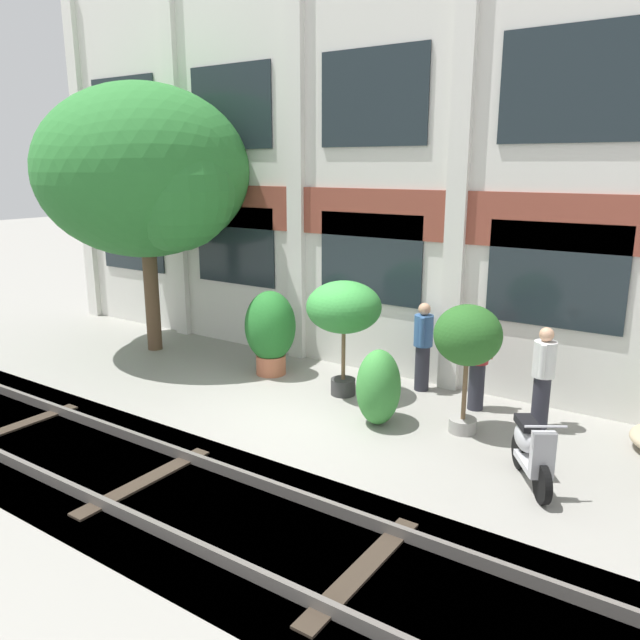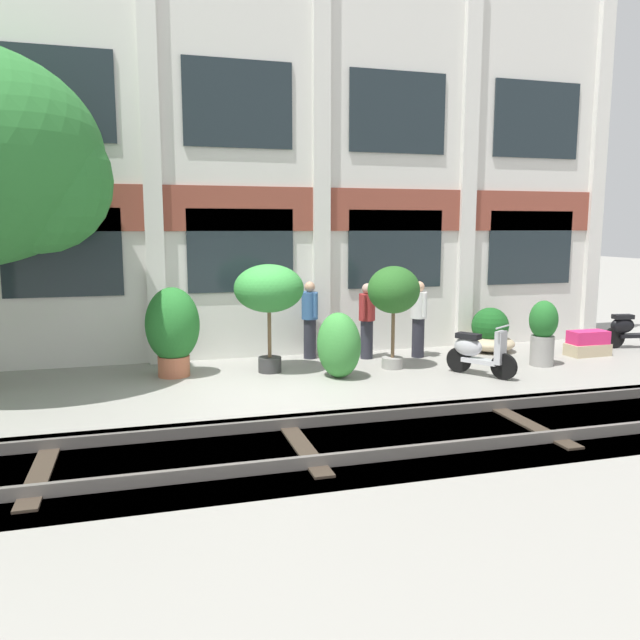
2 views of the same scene
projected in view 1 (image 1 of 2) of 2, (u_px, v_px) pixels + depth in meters
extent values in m
plane|color=gray|center=(295.00, 409.00, 10.45)|extent=(80.00, 80.00, 0.00)
cube|color=silver|center=(379.00, 158.00, 11.64)|extent=(17.08, 0.50, 8.20)
cube|color=brown|center=(371.00, 213.00, 11.66)|extent=(17.08, 0.06, 0.90)
cube|color=silver|center=(82.00, 160.00, 16.05)|extent=(0.36, 0.16, 8.20)
cube|color=silver|center=(175.00, 159.00, 14.18)|extent=(0.36, 0.16, 8.20)
cube|color=silver|center=(296.00, 159.00, 12.32)|extent=(0.36, 0.16, 8.20)
cube|color=silver|center=(459.00, 157.00, 10.46)|extent=(0.36, 0.16, 8.20)
cube|color=#1E282D|center=(132.00, 236.00, 15.59)|extent=(2.19, 0.04, 1.70)
cube|color=#1E282D|center=(235.00, 246.00, 13.72)|extent=(2.19, 0.04, 1.70)
cube|color=#1E282D|center=(370.00, 258.00, 11.86)|extent=(2.19, 0.04, 1.70)
cube|color=#1E282D|center=(555.00, 276.00, 10.00)|extent=(2.19, 0.04, 1.70)
cube|color=#1E282D|center=(123.00, 114.00, 14.88)|extent=(2.19, 0.04, 1.70)
cube|color=#1E282D|center=(230.00, 107.00, 13.02)|extent=(2.19, 0.04, 1.70)
cube|color=#1E282D|center=(373.00, 97.00, 11.16)|extent=(2.19, 0.04, 1.70)
cube|color=#1E282D|center=(573.00, 84.00, 9.29)|extent=(2.19, 0.04, 1.70)
cube|color=#4C473F|center=(153.00, 495.00, 8.01)|extent=(25.08, 2.80, 0.28)
cube|color=#605B56|center=(104.00, 504.00, 7.38)|extent=(25.08, 0.07, 0.15)
cube|color=#605B56|center=(192.00, 458.00, 8.53)|extent=(25.08, 0.07, 0.15)
cube|color=#382D23|center=(14.00, 427.00, 9.69)|extent=(0.24, 2.10, 0.03)
cube|color=#382D23|center=(145.00, 481.00, 8.04)|extent=(0.24, 2.10, 0.03)
cube|color=#382D23|center=(362.00, 570.00, 6.27)|extent=(0.24, 2.10, 0.03)
cylinder|color=brown|center=(151.00, 285.00, 13.52)|extent=(0.31, 0.31, 2.87)
ellipsoid|color=#2D7A33|center=(144.00, 171.00, 12.93)|extent=(4.39, 4.39, 3.55)
sphere|color=#2D7A33|center=(119.00, 187.00, 13.78)|extent=(2.41, 2.41, 2.41)
sphere|color=#2D7A33|center=(174.00, 190.00, 12.26)|extent=(2.41, 2.41, 2.41)
cylinder|color=#333333|center=(343.00, 387.00, 11.09)|extent=(0.44, 0.44, 0.29)
cylinder|color=brown|center=(343.00, 348.00, 10.92)|extent=(0.07, 0.07, 1.13)
ellipsoid|color=#2D7A33|center=(344.00, 307.00, 10.74)|extent=(1.31, 1.31, 0.90)
cylinder|color=gray|center=(462.00, 425.00, 9.54)|extent=(0.42, 0.42, 0.21)
cylinder|color=brown|center=(465.00, 383.00, 9.37)|extent=(0.07, 0.07, 1.14)
ellipsoid|color=#286023|center=(468.00, 335.00, 9.19)|extent=(1.01, 1.01, 0.91)
cylinder|color=#B76647|center=(271.00, 364.00, 12.18)|extent=(0.58, 0.58, 0.38)
ellipsoid|color=#236B28|center=(270.00, 326.00, 11.99)|extent=(0.98, 0.98, 1.37)
cylinder|color=black|center=(542.00, 484.00, 7.50)|extent=(0.34, 0.45, 0.48)
cylinder|color=black|center=(520.00, 451.00, 8.38)|extent=(0.34, 0.45, 0.48)
cube|color=#B2B2B7|center=(531.00, 463.00, 7.94)|extent=(0.58, 0.70, 0.08)
ellipsoid|color=#B2B2B7|center=(526.00, 437.00, 8.14)|extent=(0.53, 0.61, 0.36)
cube|color=black|center=(527.00, 423.00, 8.09)|extent=(0.43, 0.49, 0.10)
cube|color=#B2B2B7|center=(543.00, 455.00, 7.50)|extent=(0.30, 0.25, 0.60)
cylinder|color=#B7B7BF|center=(546.00, 427.00, 7.39)|extent=(0.43, 0.30, 0.03)
cylinder|color=#282833|center=(541.00, 402.00, 9.63)|extent=(0.26, 0.26, 0.83)
cylinder|color=silver|center=(544.00, 359.00, 9.46)|extent=(0.34, 0.34, 0.56)
sphere|color=tan|center=(547.00, 334.00, 9.36)|extent=(0.22, 0.22, 0.22)
cylinder|color=silver|center=(547.00, 354.00, 9.64)|extent=(0.09, 0.09, 0.50)
cylinder|color=silver|center=(542.00, 361.00, 9.26)|extent=(0.09, 0.09, 0.50)
cylinder|color=#282833|center=(476.00, 386.00, 10.36)|extent=(0.26, 0.26, 0.81)
cylinder|color=maroon|center=(479.00, 347.00, 10.20)|extent=(0.34, 0.34, 0.55)
sphere|color=tan|center=(480.00, 324.00, 10.10)|extent=(0.22, 0.22, 0.22)
cylinder|color=maroon|center=(467.00, 346.00, 10.13)|extent=(0.09, 0.09, 0.50)
cylinder|color=maroon|center=(491.00, 344.00, 10.25)|extent=(0.09, 0.09, 0.50)
cylinder|color=#282833|center=(422.00, 368.00, 11.25)|extent=(0.26, 0.26, 0.83)
cylinder|color=#33598C|center=(424.00, 330.00, 11.08)|extent=(0.34, 0.34, 0.56)
sphere|color=tan|center=(424.00, 309.00, 10.98)|extent=(0.22, 0.22, 0.22)
cylinder|color=#33598C|center=(425.00, 326.00, 11.27)|extent=(0.09, 0.09, 0.51)
cylinder|color=#33598C|center=(422.00, 332.00, 10.87)|extent=(0.09, 0.09, 0.51)
ellipsoid|color=#388438|center=(378.00, 387.00, 9.75)|extent=(1.01, 1.13, 1.20)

